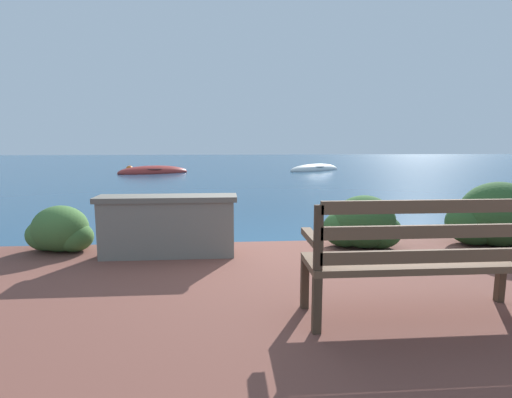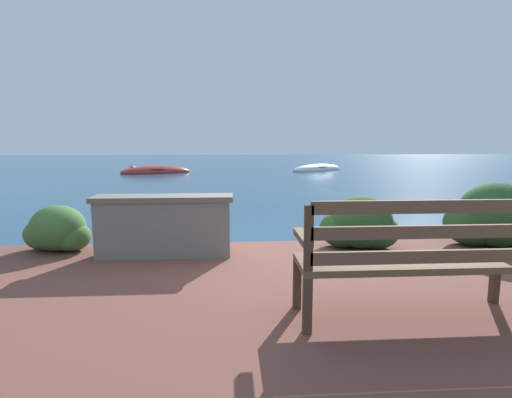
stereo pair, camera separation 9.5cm
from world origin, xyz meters
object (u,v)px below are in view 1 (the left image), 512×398
Objects in this scene: rowboat_nearest at (153,172)px; rowboat_mid at (315,170)px; park_bench at (423,256)px; mooring_buoy at (130,169)px.

rowboat_nearest is 8.20m from rowboat_mid.
park_bench is 0.52× the size of rowboat_mid.
park_bench is at bearing 47.53° from rowboat_mid.
rowboat_mid is at bearing -4.12° from mooring_buoy.
rowboat_nearest reaches higher than mooring_buoy.
park_bench is 0.49× the size of rowboat_nearest.
rowboat_nearest is 8.22× the size of mooring_buoy.
park_bench reaches higher than rowboat_mid.
rowboat_mid is (8.12, 1.09, -0.00)m from rowboat_nearest.
mooring_buoy is at bearing -69.12° from rowboat_nearest.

